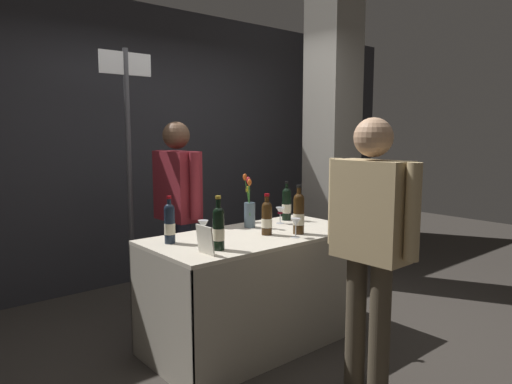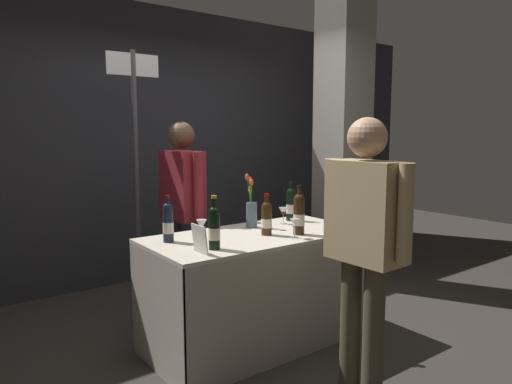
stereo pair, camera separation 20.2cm
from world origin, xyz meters
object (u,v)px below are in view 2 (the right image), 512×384
(wine_glass_near_vendor, at_px, (283,212))
(taster_foreground_right, at_px, (364,233))
(display_bottle_0, at_px, (214,227))
(wine_glass_mid, at_px, (295,224))
(flower_vase, at_px, (251,210))
(concrete_pillar, at_px, (343,108))
(booth_signpost, at_px, (136,154))
(tasting_table, at_px, (256,268))
(featured_wine_bottle, at_px, (168,222))
(wine_glass_near_taster, at_px, (201,225))
(vendor_presenter, at_px, (183,200))

(wine_glass_near_vendor, relative_size, taster_foreground_right, 0.08)
(display_bottle_0, distance_m, wine_glass_near_vendor, 0.93)
(wine_glass_mid, bearing_deg, flower_vase, 92.71)
(concrete_pillar, bearing_deg, booth_signpost, 166.65)
(tasting_table, height_order, featured_wine_bottle, featured_wine_bottle)
(tasting_table, bearing_deg, display_bottle_0, -157.14)
(featured_wine_bottle, height_order, wine_glass_mid, featured_wine_bottle)
(wine_glass_near_taster, distance_m, booth_signpost, 1.22)
(tasting_table, xyz_separation_m, flower_vase, (0.11, 0.21, 0.38))
(display_bottle_0, relative_size, flower_vase, 0.82)
(concrete_pillar, relative_size, wine_glass_near_taster, 24.68)
(flower_vase, xyz_separation_m, taster_foreground_right, (-0.04, -1.13, 0.03))
(wine_glass_near_taster, height_order, taster_foreground_right, taster_foreground_right)
(wine_glass_near_vendor, xyz_separation_m, vendor_presenter, (-0.54, 0.65, 0.06))
(featured_wine_bottle, xyz_separation_m, display_bottle_0, (0.14, -0.35, 0.01))
(wine_glass_near_vendor, height_order, vendor_presenter, vendor_presenter)
(tasting_table, relative_size, wine_glass_near_taster, 10.98)
(display_bottle_0, relative_size, wine_glass_mid, 2.51)
(wine_glass_near_vendor, bearing_deg, flower_vase, 171.05)
(display_bottle_0, height_order, wine_glass_near_vendor, display_bottle_0)
(tasting_table, relative_size, vendor_presenter, 0.98)
(display_bottle_0, distance_m, booth_signpost, 1.44)
(flower_vase, xyz_separation_m, booth_signpost, (-0.50, 0.98, 0.40))
(wine_glass_mid, bearing_deg, booth_signpost, 109.87)
(display_bottle_0, distance_m, vendor_presenter, 1.06)
(vendor_presenter, bearing_deg, taster_foreground_right, 5.03)
(tasting_table, xyz_separation_m, featured_wine_bottle, (-0.61, 0.15, 0.38))
(featured_wine_bottle, relative_size, wine_glass_near_taster, 2.18)
(tasting_table, bearing_deg, booth_signpost, 108.07)
(booth_signpost, bearing_deg, taster_foreground_right, -77.70)
(tasting_table, bearing_deg, featured_wine_bottle, 166.12)
(wine_glass_near_taster, distance_m, vendor_presenter, 0.81)
(taster_foreground_right, bearing_deg, featured_wine_bottle, 31.11)
(concrete_pillar, height_order, tasting_table, concrete_pillar)
(tasting_table, distance_m, taster_foreground_right, 1.01)
(flower_vase, bearing_deg, concrete_pillar, 18.28)
(display_bottle_0, bearing_deg, taster_foreground_right, -53.46)
(display_bottle_0, height_order, vendor_presenter, vendor_presenter)
(wine_glass_near_vendor, bearing_deg, wine_glass_mid, -120.88)
(wine_glass_mid, xyz_separation_m, flower_vase, (-0.02, 0.47, 0.03))
(wine_glass_near_taster, bearing_deg, wine_glass_mid, -29.18)
(wine_glass_mid, height_order, flower_vase, flower_vase)
(wine_glass_near_vendor, relative_size, wine_glass_mid, 0.97)
(concrete_pillar, relative_size, vendor_presenter, 2.20)
(featured_wine_bottle, xyz_separation_m, flower_vase, (0.72, 0.06, -0.00))
(vendor_presenter, bearing_deg, concrete_pillar, 84.41)
(wine_glass_mid, height_order, vendor_presenter, vendor_presenter)
(featured_wine_bottle, height_order, vendor_presenter, vendor_presenter)
(vendor_presenter, bearing_deg, featured_wine_bottle, -36.58)
(wine_glass_near_vendor, relative_size, booth_signpost, 0.06)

